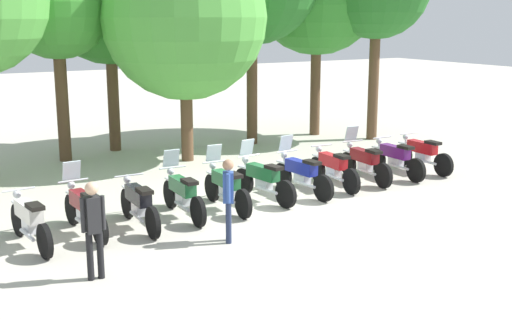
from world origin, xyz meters
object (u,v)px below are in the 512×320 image
(motorcycle_4, at_px, (226,186))
(tree_2, at_px, (56,4))
(motorcycle_9, at_px, (395,158))
(motorcycle_7, at_px, (333,168))
(motorcycle_1, at_px, (84,209))
(motorcycle_3, at_px, (183,193))
(motorcycle_10, at_px, (422,153))
(motorcycle_6, at_px, (301,173))
(motorcycle_2, at_px, (139,204))
(motorcycle_8, at_px, (364,162))
(motorcycle_0, at_px, (30,220))
(tree_4, at_px, (184,18))
(person_1, at_px, (228,195))
(person_0, at_px, (93,223))
(motorcycle_5, at_px, (263,179))

(motorcycle_4, relative_size, tree_2, 0.35)
(motorcycle_9, distance_m, tree_2, 10.45)
(motorcycle_4, height_order, motorcycle_7, motorcycle_4)
(tree_2, bearing_deg, motorcycle_1, -101.10)
(motorcycle_3, xyz_separation_m, motorcycle_4, (1.07, 0.05, 0.00))
(motorcycle_9, height_order, motorcycle_10, same)
(motorcycle_6, relative_size, motorcycle_9, 1.00)
(tree_2, bearing_deg, motorcycle_10, -37.29)
(motorcycle_2, bearing_deg, motorcycle_1, 83.18)
(motorcycle_6, bearing_deg, motorcycle_3, 88.86)
(motorcycle_9, bearing_deg, motorcycle_8, 90.86)
(motorcycle_4, bearing_deg, motorcycle_0, 95.41)
(motorcycle_2, bearing_deg, tree_4, -31.96)
(motorcycle_7, bearing_deg, motorcycle_2, 100.35)
(motorcycle_6, relative_size, motorcycle_10, 1.00)
(motorcycle_4, distance_m, motorcycle_10, 6.45)
(motorcycle_1, height_order, tree_2, tree_2)
(motorcycle_0, bearing_deg, tree_4, -52.36)
(motorcycle_4, xyz_separation_m, motorcycle_7, (3.21, 0.36, -0.01))
(tree_2, bearing_deg, motorcycle_7, -52.08)
(motorcycle_10, bearing_deg, motorcycle_1, 93.89)
(motorcycle_3, xyz_separation_m, person_1, (0.10, -1.93, 0.42))
(motorcycle_4, height_order, motorcycle_9, motorcycle_4)
(motorcycle_1, relative_size, person_1, 1.36)
(motorcycle_10, relative_size, person_0, 1.33)
(motorcycle_6, xyz_separation_m, tree_4, (-0.81, 4.87, 3.66))
(motorcycle_6, bearing_deg, person_1, 119.50)
(person_0, bearing_deg, tree_2, 170.70)
(motorcycle_0, bearing_deg, motorcycle_6, -91.56)
(person_0, bearing_deg, motorcycle_10, 108.67)
(motorcycle_2, xyz_separation_m, motorcycle_10, (8.57, 0.84, 0.00))
(motorcycle_8, distance_m, motorcycle_9, 1.07)
(motorcycle_0, relative_size, person_0, 1.33)
(motorcycle_5, distance_m, motorcycle_9, 4.30)
(motorcycle_2, bearing_deg, motorcycle_5, -80.61)
(motorcycle_5, bearing_deg, tree_4, -11.30)
(motorcycle_1, relative_size, motorcycle_8, 1.00)
(motorcycle_4, height_order, motorcycle_10, motorcycle_4)
(motorcycle_2, distance_m, motorcycle_7, 5.40)
(motorcycle_6, relative_size, tree_4, 0.33)
(motorcycle_2, xyz_separation_m, motorcycle_7, (5.36, 0.65, 0.00))
(motorcycle_1, bearing_deg, motorcycle_4, -91.91)
(motorcycle_9, distance_m, tree_4, 7.14)
(motorcycle_2, height_order, motorcycle_10, same)
(motorcycle_8, bearing_deg, motorcycle_4, 99.47)
(motorcycle_9, height_order, tree_2, tree_2)
(motorcycle_3, xyz_separation_m, motorcycle_6, (3.21, 0.24, 0.00))
(motorcycle_6, height_order, motorcycle_7, motorcycle_6)
(motorcycle_3, bearing_deg, motorcycle_10, -84.12)
(person_0, relative_size, tree_4, 0.25)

